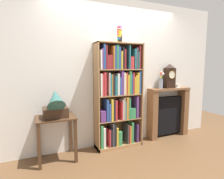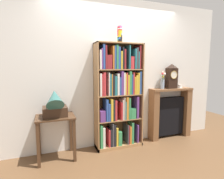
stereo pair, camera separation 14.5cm
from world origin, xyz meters
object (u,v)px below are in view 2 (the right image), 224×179
at_px(side_table_left, 56,127).
at_px(cup_stack, 120,35).
at_px(gramophone, 55,104).
at_px(flower_vase, 163,81).
at_px(teacup_with_saucer, 180,86).
at_px(bookshelf, 118,97).
at_px(fireplace_mantel, 170,113).
at_px(mantel_clock, 172,76).

bearing_deg(side_table_left, cup_stack, 2.97).
bearing_deg(gramophone, side_table_left, 90.00).
bearing_deg(side_table_left, flower_vase, 3.15).
distance_m(side_table_left, teacup_with_saucer, 2.49).
height_order(bookshelf, gramophone, bookshelf).
relative_size(fireplace_mantel, teacup_with_saucer, 8.55).
height_order(cup_stack, fireplace_mantel, cup_stack).
bearing_deg(teacup_with_saucer, flower_vase, 179.96).
relative_size(gramophone, teacup_with_saucer, 4.17).
height_order(gramophone, teacup_with_saucer, gramophone).
relative_size(cup_stack, side_table_left, 0.40).
bearing_deg(side_table_left, mantel_clock, 2.80).
bearing_deg(gramophone, cup_stack, 5.81).
relative_size(mantel_clock, teacup_with_saucer, 4.09).
distance_m(side_table_left, gramophone, 0.37).
relative_size(bookshelf, teacup_with_saucer, 15.57).
height_order(side_table_left, teacup_with_saucer, teacup_with_saucer).
relative_size(side_table_left, gramophone, 1.39).
bearing_deg(cup_stack, gramophone, -174.19).
bearing_deg(gramophone, fireplace_mantel, 4.68).
xyz_separation_m(cup_stack, flower_vase, (0.93, 0.05, -0.81)).
bearing_deg(bookshelf, gramophone, -173.52).
bearing_deg(cup_stack, bookshelf, 147.77).
bearing_deg(fireplace_mantel, gramophone, -175.32).
bearing_deg(gramophone, bookshelf, 6.48).
distance_m(fireplace_mantel, mantel_clock, 0.75).
relative_size(gramophone, flower_vase, 1.43).
height_order(bookshelf, cup_stack, cup_stack).
distance_m(fireplace_mantel, teacup_with_saucer, 0.58).
relative_size(bookshelf, fireplace_mantel, 1.82).
height_order(fireplace_mantel, mantel_clock, mantel_clock).
xyz_separation_m(cup_stack, fireplace_mantel, (1.14, 0.07, -1.47)).
bearing_deg(flower_vase, side_table_left, -176.85).
bearing_deg(mantel_clock, bookshelf, -177.95).
bearing_deg(fireplace_mantel, teacup_with_saucer, -4.77).
bearing_deg(mantel_clock, fireplace_mantel, 71.36).
xyz_separation_m(bookshelf, mantel_clock, (1.15, 0.04, 0.34)).
height_order(bookshelf, mantel_clock, bookshelf).
xyz_separation_m(cup_stack, mantel_clock, (1.13, 0.05, -0.72)).
bearing_deg(side_table_left, bookshelf, 3.60).
xyz_separation_m(side_table_left, fireplace_mantel, (2.23, 0.13, -0.01)).
height_order(mantel_clock, flower_vase, mantel_clock).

